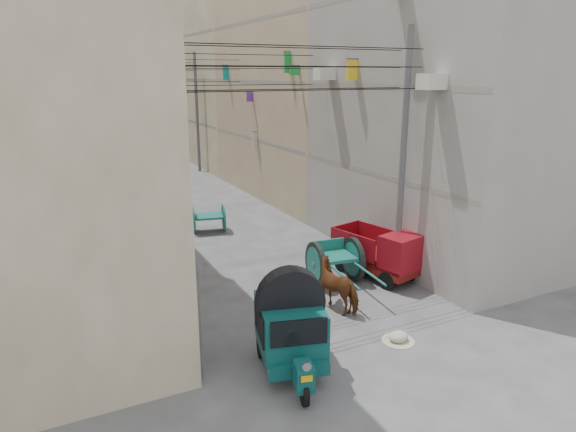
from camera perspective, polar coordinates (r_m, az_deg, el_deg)
ground at (r=11.49m, az=16.33°, el=-20.35°), size 140.00×140.00×0.00m
building_row_left at (r=40.76m, az=-29.17°, el=13.44°), size 8.00×62.00×14.00m
building_row_right at (r=43.30m, az=-6.88°, el=15.25°), size 8.00×62.00×14.00m
end_cap_building at (r=72.92m, az=-21.90°, el=14.40°), size 22.00×10.00×13.00m
shutters_left at (r=17.96m, az=-16.50°, el=-1.70°), size 0.18×14.40×2.88m
signboards at (r=29.22m, az=-13.26°, el=8.89°), size 8.22×40.52×5.67m
ac_units at (r=17.63m, az=9.91°, el=17.98°), size 0.70×6.55×3.35m
utility_poles at (r=24.67m, az=-10.74°, el=9.20°), size 7.40×22.20×8.00m
overhead_cables at (r=22.04m, az=-9.17°, el=15.75°), size 7.40×22.52×1.12m
auto_rickshaw at (r=11.89m, az=0.28°, el=-12.04°), size 1.99×2.79×1.89m
tonga_cart at (r=16.77m, az=5.25°, el=-4.98°), size 1.65×3.32×1.45m
mini_truck at (r=17.27m, az=10.66°, el=-4.38°), size 2.00×3.24×1.69m
second_cart at (r=22.34m, az=-8.79°, el=-0.18°), size 1.56×1.44×1.19m
feed_sack at (r=13.76m, az=12.17°, el=-12.96°), size 0.53×0.42×0.26m
horse at (r=15.02m, az=5.78°, el=-7.68°), size 1.21×1.84×1.43m
distant_car_white at (r=33.44m, az=-17.14°, el=4.43°), size 1.39×3.29×1.11m
distant_car_grey at (r=41.66m, az=-14.23°, el=6.86°), size 2.35×4.20×1.31m
distant_car_green at (r=41.59m, az=-16.08°, el=6.63°), size 2.79×4.39×1.18m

